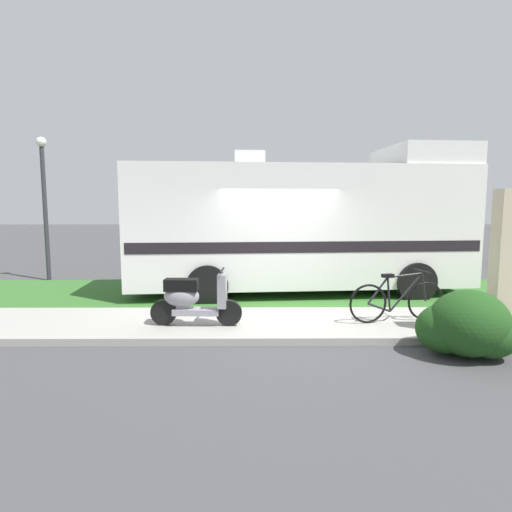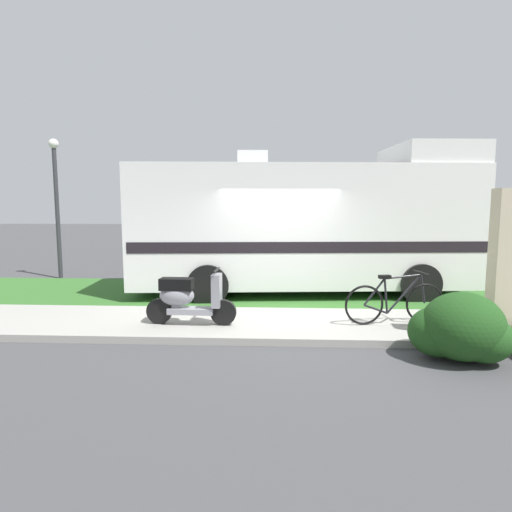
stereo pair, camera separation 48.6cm
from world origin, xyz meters
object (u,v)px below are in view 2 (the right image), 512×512
pickup_truck_near (297,241)px  street_lamp_post (56,194)px  scooter (188,298)px  bicycle (395,302)px  motorhome_rv (306,225)px  pickup_truck_far (309,233)px

pickup_truck_near → street_lamp_post: (-7.07, -2.08, 1.51)m
scooter → bicycle: bearing=3.5°
motorhome_rv → street_lamp_post: (-7.10, 1.83, 0.78)m
bicycle → pickup_truck_far: pickup_truck_far is taller
scooter → pickup_truck_far: 11.51m
bicycle → pickup_truck_near: bearing=101.1°
scooter → pickup_truck_far: (2.90, 11.13, 0.40)m
motorhome_rv → street_lamp_post: street_lamp_post is taller
motorhome_rv → bicycle: bearing=-66.2°
pickup_truck_far → pickup_truck_near: bearing=-100.0°
bicycle → pickup_truck_near: pickup_truck_near is taller
motorhome_rv → bicycle: motorhome_rv is taller
street_lamp_post → pickup_truck_near: bearing=16.4°
pickup_truck_near → bicycle: bearing=-78.9°
scooter → pickup_truck_near: bearing=72.9°
scooter → pickup_truck_near: size_ratio=0.30×
scooter → pickup_truck_far: size_ratio=0.29×
street_lamp_post → bicycle: bearing=-29.9°
motorhome_rv → pickup_truck_far: motorhome_rv is taller
pickup_truck_near → street_lamp_post: bearing=-163.6°
bicycle → street_lamp_post: size_ratio=0.44×
motorhome_rv → pickup_truck_far: bearing=85.1°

